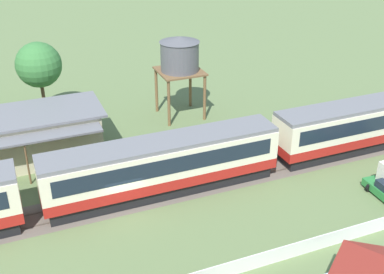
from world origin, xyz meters
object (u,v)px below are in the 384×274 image
at_px(water_tower, 180,56).
at_px(yard_tree_1, 39,65).
at_px(station_building, 22,137).
at_px(passenger_train, 166,163).

relative_size(water_tower, yard_tree_1, 1.05).
bearing_deg(station_building, passenger_train, -43.47).
xyz_separation_m(passenger_train, water_tower, (5.69, 12.02, 3.70)).
distance_m(station_building, water_tower, 15.71).
height_order(passenger_train, yard_tree_1, yard_tree_1).
bearing_deg(yard_tree_1, station_building, -108.64).
xyz_separation_m(passenger_train, station_building, (-9.13, 8.66, -0.26)).
height_order(station_building, water_tower, water_tower).
bearing_deg(water_tower, station_building, -167.21).
relative_size(passenger_train, station_building, 4.17).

